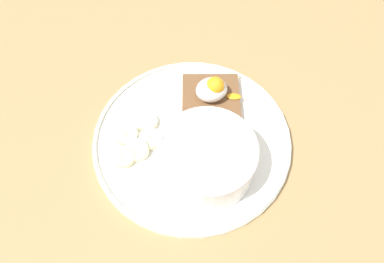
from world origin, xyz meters
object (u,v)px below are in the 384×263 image
object	(u,v)px
banana_slice_left	(147,122)
banana_slice_back	(123,157)
toast_slice	(211,98)
oatmeal_bowl	(207,158)
banana_slice_front	(136,148)
banana_slice_right	(126,136)
poached_egg	(213,89)
banana_slice_inner	(150,139)

from	to	relation	value
banana_slice_left	banana_slice_back	world-z (taller)	banana_slice_back
toast_slice	banana_slice_back	distance (cm)	16.52
oatmeal_bowl	banana_slice_left	xyz separation A→B (cm)	(-6.40, 9.74, -2.62)
toast_slice	banana_slice_back	xyz separation A→B (cm)	(-15.30, -6.23, -0.03)
banana_slice_front	banana_slice_right	world-z (taller)	banana_slice_front
oatmeal_bowl	banana_slice_left	distance (cm)	11.95
banana_slice_left	banana_slice_right	world-z (taller)	banana_slice_right
poached_egg	banana_slice_right	distance (cm)	14.86
poached_egg	banana_slice_right	bearing A→B (deg)	-169.45
toast_slice	oatmeal_bowl	bearing A→B (deg)	-111.06
toast_slice	banana_slice_front	size ratio (longest dim) A/B	2.39
poached_egg	banana_slice_inner	size ratio (longest dim) A/B	1.54
banana_slice_front	banana_slice_left	distance (cm)	4.75
poached_egg	banana_slice_inner	xyz separation A→B (cm)	(-11.00, -4.20, -2.78)
banana_slice_left	banana_slice_inner	distance (cm)	3.03
banana_slice_back	banana_slice_right	size ratio (longest dim) A/B	0.87
banana_slice_back	banana_slice_right	world-z (taller)	banana_slice_back
toast_slice	banana_slice_front	distance (cm)	14.19
poached_egg	banana_slice_left	size ratio (longest dim) A/B	1.87
banana_slice_front	banana_slice_right	xyz separation A→B (cm)	(-1.03, 2.50, -0.07)
banana_slice_inner	oatmeal_bowl	bearing A→B (deg)	-45.47
banana_slice_front	banana_slice_right	bearing A→B (deg)	112.27
toast_slice	poached_egg	xyz separation A→B (cm)	(0.16, -0.06, 2.48)
toast_slice	banana_slice_right	world-z (taller)	same
banana_slice_left	banana_slice_right	xyz separation A→B (cm)	(-3.58, -1.49, 0.18)
toast_slice	banana_slice_front	world-z (taller)	banana_slice_front
toast_slice	poached_egg	size ratio (longest dim) A/B	1.58
poached_egg	oatmeal_bowl	bearing A→B (deg)	-111.89
poached_egg	banana_slice_back	world-z (taller)	poached_egg
banana_slice_front	toast_slice	bearing A→B (deg)	21.67
banana_slice_front	banana_slice_inner	bearing A→B (deg)	22.60
banana_slice_left	banana_slice_right	size ratio (longest dim) A/B	0.83
toast_slice	banana_slice_back	world-z (taller)	banana_slice_back
banana_slice_back	oatmeal_bowl	bearing A→B (deg)	-23.22
banana_slice_front	banana_slice_back	bearing A→B (deg)	-154.84
poached_egg	banana_slice_left	distance (cm)	11.22
poached_egg	banana_slice_front	size ratio (longest dim) A/B	1.51
banana_slice_front	banana_slice_inner	xyz separation A→B (cm)	(2.35, 0.98, -0.21)
oatmeal_bowl	banana_slice_left	size ratio (longest dim) A/B	3.54
banana_slice_left	banana_slice_back	xyz separation A→B (cm)	(-4.67, -4.99, 0.30)
poached_egg	banana_slice_left	bearing A→B (deg)	-173.73
poached_egg	banana_slice_back	bearing A→B (deg)	-158.23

